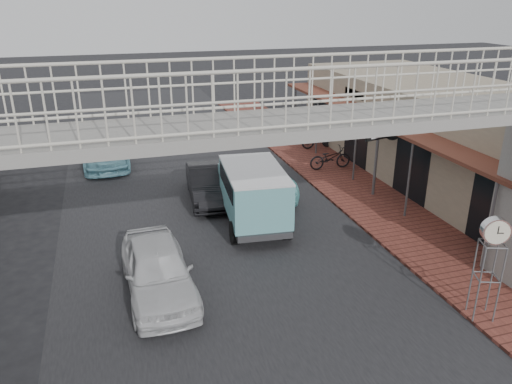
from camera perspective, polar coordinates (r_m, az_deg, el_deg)
ground at (r=15.44m, az=-3.48°, el=-7.62°), size 120.00×120.00×0.00m
road_strip at (r=15.44m, az=-3.48°, el=-7.61°), size 10.00×60.00×0.01m
sidewalk at (r=20.19m, az=12.59°, el=-0.69°), size 3.00×40.00×0.10m
shophouse_row at (r=22.82m, az=21.66°, el=6.07°), size 7.20×18.00×4.00m
footbridge at (r=10.57m, az=1.34°, el=-2.72°), size 16.40×2.40×6.34m
white_hatchback at (r=13.66m, az=-11.17°, el=-8.71°), size 1.86×4.33×1.46m
dark_sedan at (r=19.57m, az=-5.56°, el=0.97°), size 1.76×4.16×1.33m
angkot_curb at (r=20.25m, az=-0.12°, el=1.95°), size 2.77×5.36×1.44m
angkot_far at (r=24.82m, az=-17.00°, el=4.75°), size 2.24×5.12×1.47m
angkot_van at (r=17.17m, az=-0.39°, el=0.48°), size 2.36×4.49×2.12m
motorcycle_near at (r=23.03m, az=8.47°, el=3.89°), size 1.97×0.70×1.03m
motorcycle_far at (r=26.15m, az=7.13°, el=6.18°), size 1.85×0.58×1.11m
street_clock at (r=12.89m, az=25.60°, el=-4.52°), size 0.69×0.65×2.67m
arrow_sign at (r=20.24m, az=15.63°, el=7.40°), size 2.05×1.35×3.39m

